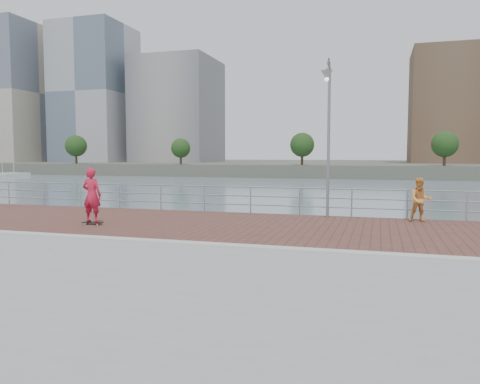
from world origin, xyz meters
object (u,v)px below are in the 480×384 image
(street_lamp, at_px, (328,110))
(bystander, at_px, (420,200))
(skateboarder, at_px, (92,195))
(guardrail, at_px, (275,198))

(street_lamp, height_order, bystander, street_lamp)
(street_lamp, xyz_separation_m, skateboarder, (-7.63, -3.81, -3.04))
(guardrail, xyz_separation_m, street_lamp, (2.20, -0.92, 3.39))
(bystander, bearing_deg, skateboarder, -165.39)
(street_lamp, distance_m, bystander, 4.67)
(guardrail, distance_m, bystander, 5.58)
(guardrail, bearing_deg, street_lamp, -22.74)
(street_lamp, bearing_deg, bystander, 2.82)
(guardrail, xyz_separation_m, skateboarder, (-5.43, -4.73, 0.36))
(guardrail, bearing_deg, skateboarder, -138.97)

